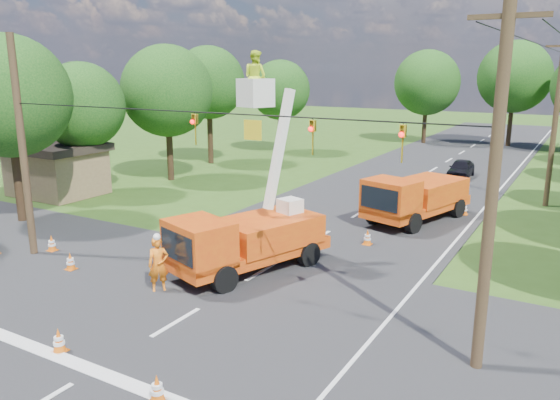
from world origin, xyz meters
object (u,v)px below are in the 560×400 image
Objects in this scene: second_truck at (415,197)px; tree_left_b at (9,96)px; traffic_cone_1 at (157,389)px; tree_left_e at (209,83)px; bucket_truck at (247,227)px; traffic_cone_3 at (367,237)px; pole_right_near at (494,177)px; traffic_cone_0 at (59,341)px; shed at (57,169)px; tree_far_a at (427,83)px; tree_left_d at (167,91)px; ground_worker at (158,265)px; traffic_cone_7 at (464,209)px; tree_left_c at (81,106)px; traffic_cone_2 at (305,248)px; pole_right_mid at (556,116)px; pole_left at (22,148)px; traffic_cone_4 at (70,261)px; tree_far_b at (515,77)px; traffic_cone_5 at (52,243)px; tree_left_f at (280,90)px.

second_truck is 20.70m from tree_left_b.
tree_left_e reaches higher than traffic_cone_1.
bucket_truck reaches higher than traffic_cone_3.
traffic_cone_3 is 0.07× the size of pole_right_near.
traffic_cone_0 is (-1.06, -7.80, -1.40)m from bucket_truck.
shed is 37.61m from tree_far_a.
traffic_cone_3 is 0.08× the size of tree_left_d.
ground_worker reaches higher than traffic_cone_7.
second_truck is 1.27× the size of shed.
tree_far_a reaches higher than tree_left_e.
tree_left_d reaches higher than tree_left_c.
bucket_truck is 11.66× the size of traffic_cone_3.
pole_right_mid reaches higher than traffic_cone_2.
tree_left_c is (-25.00, -11.00, 0.33)m from pole_right_mid.
traffic_cone_7 is 0.07× the size of pole_right_mid.
pole_left reaches higher than bucket_truck.
tree_far_b is at bearing 78.14° from traffic_cone_4.
tree_left_e reaches higher than traffic_cone_0.
traffic_cone_5 is at bearing -105.24° from tree_far_b.
shed is 0.65× the size of tree_left_f.
bucket_truck is at bearing -113.30° from traffic_cone_7.
tree_left_d reaches higher than traffic_cone_4.
second_truck is 20.27m from tree_left_c.
traffic_cone_2 is 0.08× the size of tree_left_e.
traffic_cone_3 is 14.93m from pole_left.
shed is at bearing 172.12° from traffic_cone_2.
pole_right_near is at bearing 26.15° from traffic_cone_0.
traffic_cone_3 is at bearing 73.40° from traffic_cone_0.
pole_left is at bearing 155.61° from traffic_cone_1.
shed is (-15.83, 8.34, 0.63)m from ground_worker.
second_truck is 3.54× the size of ground_worker.
traffic_cone_0 is 31.55m from tree_left_e.
pole_right_near is at bearing 0.00° from pole_left.
traffic_cone_2 is 12.18m from pole_left.
second_truck is at bearing 72.66° from traffic_cone_2.
shed is (-20.93, -4.96, 0.34)m from second_truck.
tree_far_b is at bearing 40.12° from tree_left_f.
traffic_cone_1 is at bearing -55.05° from tree_left_e.
pole_right_mid is 25.65m from tree_far_b.
pole_left is at bearing -30.96° from tree_left_b.
tree_left_e is at bearing 104.42° from tree_left_d.
second_truck is 9.75m from pole_right_mid.
traffic_cone_4 is 19.74m from traffic_cone_7.
pole_right_near reaches higher than traffic_cone_3.
traffic_cone_7 is (7.09, 15.88, -0.63)m from ground_worker.
pole_right_near is 23.23m from tree_left_b.
second_truck is 14.25m from ground_worker.
pole_right_mid reaches higher than tree_far_a.
second_truck is 0.83× the size of tree_left_f.
tree_left_e is at bearing 85.10° from shed.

